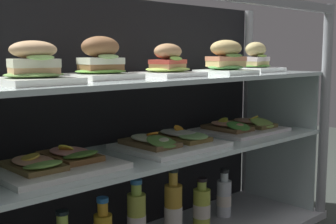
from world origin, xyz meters
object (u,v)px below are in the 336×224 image
(plated_roll_sandwich_far_left, at_px, (169,64))
(plated_roll_sandwich_mid_right, at_px, (226,61))
(plated_roll_sandwich_left_of_center, at_px, (101,63))
(open_sandwich_tray_right_of_center, at_px, (54,163))
(open_sandwich_tray_center, at_px, (169,141))
(juice_bottle_front_left_end, at_px, (173,211))
(juice_bottle_near_post, at_px, (202,207))
(juice_bottle_back_center, at_px, (224,197))
(open_sandwich_tray_far_right, at_px, (241,127))
(plated_roll_sandwich_near_right_corner, at_px, (34,68))
(juice_bottle_front_right_end, at_px, (137,219))
(plated_roll_sandwich_mid_left, at_px, (256,61))

(plated_roll_sandwich_far_left, xyz_separation_m, plated_roll_sandwich_mid_right, (0.25, -0.04, 0.01))
(plated_roll_sandwich_left_of_center, height_order, open_sandwich_tray_right_of_center, plated_roll_sandwich_left_of_center)
(open_sandwich_tray_center, distance_m, juice_bottle_front_left_end, 0.29)
(juice_bottle_near_post, xyz_separation_m, juice_bottle_back_center, (0.15, 0.02, 0.00))
(juice_bottle_front_left_end, bearing_deg, open_sandwich_tray_far_right, -4.62)
(plated_roll_sandwich_near_right_corner, distance_m, juice_bottle_back_center, 1.04)
(plated_roll_sandwich_left_of_center, relative_size, juice_bottle_front_right_end, 0.78)
(open_sandwich_tray_far_right, xyz_separation_m, juice_bottle_front_left_end, (-0.36, 0.03, -0.27))
(plated_roll_sandwich_left_of_center, bearing_deg, juice_bottle_near_post, 1.20)
(plated_roll_sandwich_far_left, bearing_deg, juice_bottle_back_center, 8.57)
(plated_roll_sandwich_left_of_center, xyz_separation_m, plated_roll_sandwich_far_left, (0.25, -0.03, -0.01))
(open_sandwich_tray_right_of_center, xyz_separation_m, juice_bottle_near_post, (0.65, 0.03, -0.29))
(plated_roll_sandwich_left_of_center, distance_m, plated_roll_sandwich_mid_left, 0.76)
(plated_roll_sandwich_far_left, height_order, juice_bottle_back_center, plated_roll_sandwich_far_left)
(plated_roll_sandwich_mid_right, height_order, open_sandwich_tray_center, plated_roll_sandwich_mid_right)
(juice_bottle_front_left_end, distance_m, juice_bottle_back_center, 0.30)
(plated_roll_sandwich_far_left, height_order, open_sandwich_tray_center, plated_roll_sandwich_far_left)
(open_sandwich_tray_right_of_center, bearing_deg, plated_roll_sandwich_far_left, -0.89)
(plated_roll_sandwich_left_of_center, relative_size, juice_bottle_back_center, 0.96)
(plated_roll_sandwich_mid_right, bearing_deg, juice_bottle_near_post, 113.93)
(plated_roll_sandwich_left_of_center, height_order, plated_roll_sandwich_mid_left, plated_roll_sandwich_left_of_center)
(open_sandwich_tray_center, distance_m, open_sandwich_tray_far_right, 0.43)
(plated_roll_sandwich_mid_right, xyz_separation_m, plated_roll_sandwich_mid_left, (0.25, 0.05, -0.00))
(plated_roll_sandwich_near_right_corner, distance_m, plated_roll_sandwich_far_left, 0.51)
(plated_roll_sandwich_mid_right, bearing_deg, plated_roll_sandwich_far_left, 170.97)
(plated_roll_sandwich_mid_right, relative_size, open_sandwich_tray_far_right, 0.51)
(plated_roll_sandwich_left_of_center, xyz_separation_m, juice_bottle_near_post, (0.47, 0.01, -0.57))
(open_sandwich_tray_right_of_center, bearing_deg, plated_roll_sandwich_near_right_corner, -148.56)
(plated_roll_sandwich_left_of_center, distance_m, plated_roll_sandwich_mid_right, 0.51)
(plated_roll_sandwich_left_of_center, distance_m, open_sandwich_tray_right_of_center, 0.33)
(plated_roll_sandwich_left_of_center, bearing_deg, plated_roll_sandwich_mid_right, -7.89)
(open_sandwich_tray_center, xyz_separation_m, juice_bottle_front_left_end, (0.07, 0.05, -0.28))
(plated_roll_sandwich_left_of_center, distance_m, open_sandwich_tray_far_right, 0.73)
(plated_roll_sandwich_near_right_corner, relative_size, juice_bottle_back_center, 0.96)
(plated_roll_sandwich_near_right_corner, xyz_separation_m, juice_bottle_front_left_end, (0.58, 0.09, -0.54))
(plated_roll_sandwich_near_right_corner, distance_m, open_sandwich_tray_far_right, 0.97)
(plated_roll_sandwich_near_right_corner, bearing_deg, open_sandwich_tray_right_of_center, 31.44)
(open_sandwich_tray_right_of_center, bearing_deg, plated_roll_sandwich_left_of_center, 7.51)
(open_sandwich_tray_center, relative_size, juice_bottle_back_center, 1.72)
(juice_bottle_near_post, relative_size, juice_bottle_back_center, 0.98)
(juice_bottle_front_right_end, bearing_deg, open_sandwich_tray_right_of_center, -169.91)
(plated_roll_sandwich_mid_left, xyz_separation_m, open_sandwich_tray_right_of_center, (-0.93, -0.00, -0.27))
(plated_roll_sandwich_far_left, relative_size, juice_bottle_near_post, 0.97)
(open_sandwich_tray_far_right, bearing_deg, plated_roll_sandwich_mid_left, -9.56)
(plated_roll_sandwich_mid_left, xyz_separation_m, open_sandwich_tray_center, (-0.50, -0.01, -0.27))
(plated_roll_sandwich_near_right_corner, relative_size, plated_roll_sandwich_mid_right, 1.09)
(juice_bottle_front_right_end, bearing_deg, plated_roll_sandwich_far_left, -36.67)
(open_sandwich_tray_right_of_center, bearing_deg, juice_bottle_back_center, 3.49)
(plated_roll_sandwich_left_of_center, relative_size, open_sandwich_tray_center, 0.56)
(plated_roll_sandwich_near_right_corner, bearing_deg, plated_roll_sandwich_left_of_center, 15.15)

